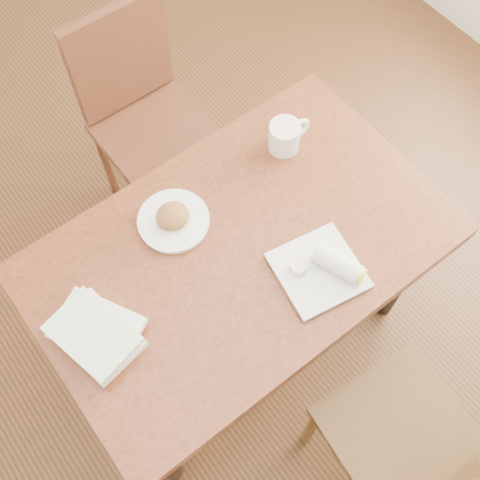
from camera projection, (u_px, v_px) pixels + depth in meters
ground at (240, 329)px, 2.50m from camera, size 4.00×5.00×0.01m
room_walls at (240, 20)px, 1.05m from camera, size 4.02×5.02×2.80m
table at (240, 259)px, 1.90m from camera, size 1.27×0.79×0.75m
chair_near at (425, 454)px, 1.74m from camera, size 0.47×0.47×0.95m
chair_far at (143, 109)px, 2.33m from camera, size 0.42×0.42×0.95m
plate_scone at (173, 219)px, 1.85m from camera, size 0.22×0.22×0.07m
coffee_mug at (286, 136)px, 1.96m from camera, size 0.15×0.10×0.10m
plate_burrito at (324, 269)px, 1.77m from camera, size 0.28×0.28×0.08m
book_stack at (96, 333)px, 1.67m from camera, size 0.25×0.29×0.06m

